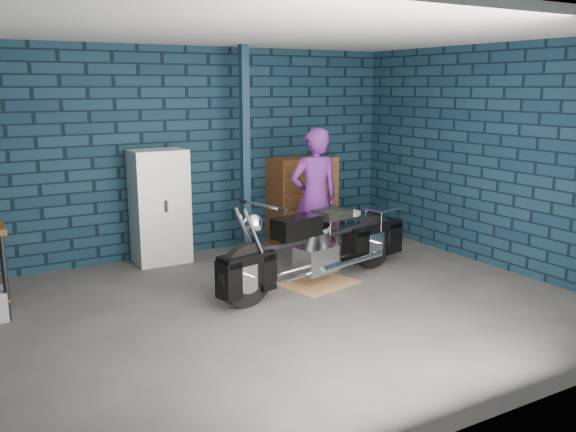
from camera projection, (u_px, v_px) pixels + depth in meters
name	position (u px, v px, depth m)	size (l,w,h in m)	color
ground	(284.00, 309.00, 6.14)	(6.00, 6.00, 0.00)	#52504D
room_walls	(256.00, 115.00, 6.21)	(6.02, 5.01, 2.71)	#0F2332
support_post	(245.00, 154.00, 7.77)	(0.10, 0.10, 2.70)	#122A3B
drip_mat	(319.00, 283.00, 6.91)	(0.80, 0.60, 0.01)	#9C6744
motorcycle	(320.00, 239.00, 6.81)	(2.36, 0.64, 1.04)	black
person	(314.00, 198.00, 7.42)	(0.63, 0.41, 1.71)	#4C1B67
locker	(160.00, 207.00, 7.62)	(0.67, 0.48, 1.43)	silver
tool_chest	(303.00, 200.00, 8.68)	(0.91, 0.51, 1.21)	brown
shop_stool	(347.00, 235.00, 7.88)	(0.34, 0.34, 0.62)	beige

